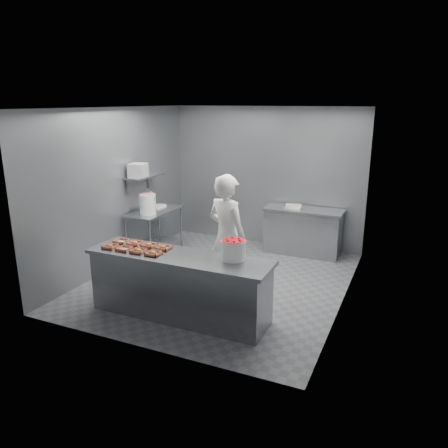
{
  "coord_description": "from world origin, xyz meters",
  "views": [
    {
      "loc": [
        2.82,
        -6.15,
        2.91
      ],
      "look_at": [
        0.16,
        -0.2,
        1.06
      ],
      "focal_mm": 35.0,
      "sensor_mm": 36.0,
      "label": 1
    }
  ],
  "objects": [
    {
      "name": "wall_back",
      "position": [
        0.0,
        2.25,
        1.4
      ],
      "size": [
        4.0,
        0.04,
        2.8
      ],
      "primitive_type": "cube",
      "color": "slate",
      "rests_on": "ground"
    },
    {
      "name": "service_counter",
      "position": [
        0.0,
        -1.35,
        0.45
      ],
      "size": [
        2.6,
        0.7,
        0.9
      ],
      "color": "slate",
      "rests_on": "ground"
    },
    {
      "name": "appliance",
      "position": [
        -1.82,
        0.4,
        1.69
      ],
      "size": [
        0.34,
        0.37,
        0.24
      ],
      "primitive_type": "cube",
      "rotation": [
        0.0,
        0.0,
        0.2
      ],
      "color": "gray",
      "rests_on": "wall_shelf"
    },
    {
      "name": "tray_3",
      "position": [
        -0.31,
        -1.48,
        0.92
      ],
      "size": [
        0.19,
        0.18,
        0.06
      ],
      "color": "tan",
      "rests_on": "service_counter"
    },
    {
      "name": "tray_1",
      "position": [
        -0.79,
        -1.48,
        0.92
      ],
      "size": [
        0.19,
        0.18,
        0.04
      ],
      "color": "tan",
      "rests_on": "service_counter"
    },
    {
      "name": "tray_5",
      "position": [
        -0.79,
        -1.22,
        0.92
      ],
      "size": [
        0.19,
        0.18,
        0.06
      ],
      "color": "tan",
      "rests_on": "service_counter"
    },
    {
      "name": "rag",
      "position": [
        -1.65,
        0.71,
        0.91
      ],
      "size": [
        0.14,
        0.12,
        0.02
      ],
      "primitive_type": "cube",
      "rotation": [
        0.0,
        0.0,
        0.07
      ],
      "color": "#CCB28C",
      "rests_on": "prep_table"
    },
    {
      "name": "tray_7",
      "position": [
        -0.31,
        -1.22,
        0.92
      ],
      "size": [
        0.19,
        0.18,
        0.06
      ],
      "color": "tan",
      "rests_on": "service_counter"
    },
    {
      "name": "tray_6",
      "position": [
        -0.55,
        -1.22,
        0.92
      ],
      "size": [
        0.19,
        0.18,
        0.06
      ],
      "color": "tan",
      "rests_on": "service_counter"
    },
    {
      "name": "tray_4",
      "position": [
        -1.03,
        -1.22,
        0.92
      ],
      "size": [
        0.19,
        0.18,
        0.04
      ],
      "color": "tan",
      "rests_on": "service_counter"
    },
    {
      "name": "ceiling",
      "position": [
        0.0,
        0.0,
        2.8
      ],
      "size": [
        4.5,
        4.5,
        0.0
      ],
      "primitive_type": "plane",
      "rotation": [
        3.14,
        0.0,
        0.0
      ],
      "color": "white",
      "rests_on": "wall_back"
    },
    {
      "name": "wall_right",
      "position": [
        2.0,
        0.0,
        1.4
      ],
      "size": [
        0.04,
        4.5,
        2.8
      ],
      "primitive_type": "cube",
      "color": "slate",
      "rests_on": "ground"
    },
    {
      "name": "floor",
      "position": [
        0.0,
        0.0,
        0.0
      ],
      "size": [
        4.5,
        4.5,
        0.0
      ],
      "primitive_type": "plane",
      "color": "#4C4C51",
      "rests_on": "ground"
    },
    {
      "name": "glaze_bucket",
      "position": [
        -1.61,
        0.35,
        1.09
      ],
      "size": [
        0.31,
        0.29,
        0.45
      ],
      "color": "white",
      "rests_on": "prep_table"
    },
    {
      "name": "worker",
      "position": [
        0.34,
        -0.49,
        0.95
      ],
      "size": [
        0.8,
        0.66,
        1.9
      ],
      "primitive_type": "imported",
      "rotation": [
        0.0,
        0.0,
        2.8
      ],
      "color": "white",
      "rests_on": "ground"
    },
    {
      "name": "wall_left",
      "position": [
        -2.0,
        0.0,
        1.4
      ],
      "size": [
        0.04,
        4.5,
        2.8
      ],
      "primitive_type": "cube",
      "color": "slate",
      "rests_on": "ground"
    },
    {
      "name": "tray_2",
      "position": [
        -0.55,
        -1.48,
        0.92
      ],
      "size": [
        0.19,
        0.18,
        0.06
      ],
      "color": "tan",
      "rests_on": "service_counter"
    },
    {
      "name": "bucket_lid",
      "position": [
        -1.74,
        0.93,
        0.91
      ],
      "size": [
        0.3,
        0.3,
        0.02
      ],
      "primitive_type": "cylinder",
      "rotation": [
        0.0,
        0.0,
        0.05
      ],
      "color": "white",
      "rests_on": "prep_table"
    },
    {
      "name": "back_counter",
      "position": [
        0.9,
        1.9,
        0.45
      ],
      "size": [
        1.5,
        0.6,
        0.9
      ],
      "color": "slate",
      "rests_on": "ground"
    },
    {
      "name": "prep_table",
      "position": [
        -1.65,
        0.6,
        0.59
      ],
      "size": [
        0.6,
        1.2,
        0.9
      ],
      "color": "slate",
      "rests_on": "ground"
    },
    {
      "name": "tray_0",
      "position": [
        -1.03,
        -1.48,
        0.92
      ],
      "size": [
        0.19,
        0.18,
        0.06
      ],
      "color": "tan",
      "rests_on": "service_counter"
    },
    {
      "name": "paper_stack",
      "position": [
        0.69,
        1.9,
        0.93
      ],
      "size": [
        0.32,
        0.25,
        0.06
      ],
      "primitive_type": "cube",
      "rotation": [
        0.0,
        0.0,
        0.1
      ],
      "color": "silver",
      "rests_on": "back_counter"
    },
    {
      "name": "wall_shelf",
      "position": [
        -1.82,
        0.6,
        1.55
      ],
      "size": [
        0.35,
        0.9,
        0.03
      ],
      "primitive_type": "cube",
      "color": "slate",
      "rests_on": "wall_left"
    },
    {
      "name": "strawberry_tub",
      "position": [
        0.74,
        -1.2,
        1.04
      ],
      "size": [
        0.32,
        0.32,
        0.27
      ],
      "color": "white",
      "rests_on": "service_counter"
    }
  ]
}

